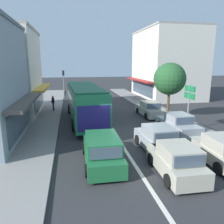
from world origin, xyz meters
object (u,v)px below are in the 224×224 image
(parked_hatchback_kerb_front, at_px, (221,151))
(directional_road_sign, at_px, (189,97))
(hatchback_behind_bus_near, at_px, (157,139))
(hatchback_adjacent_lane_lead, at_px, (176,161))
(street_tree_right, at_px, (170,79))
(traffic_light_downstreet, at_px, (64,80))
(pedestrian_with_handbag_near, at_px, (53,102))
(city_bus, at_px, (85,101))
(parked_sedan_kerb_third, at_px, (150,109))
(wagon_behind_bus_mid, at_px, (102,150))
(parked_sedan_kerb_second, at_px, (178,124))

(parked_hatchback_kerb_front, bearing_deg, directional_road_sign, 77.11)
(hatchback_behind_bus_near, relative_size, parked_hatchback_kerb_front, 1.00)
(hatchback_adjacent_lane_lead, bearing_deg, street_tree_right, 67.01)
(traffic_light_downstreet, distance_m, pedestrian_with_handbag_near, 8.15)
(hatchback_behind_bus_near, bearing_deg, traffic_light_downstreet, 106.33)
(city_bus, distance_m, parked_sedan_kerb_third, 6.71)
(hatchback_behind_bus_near, bearing_deg, city_bus, 115.87)
(wagon_behind_bus_mid, relative_size, parked_sedan_kerb_third, 1.07)
(traffic_light_downstreet, xyz_separation_m, street_tree_right, (10.02, -12.85, 0.90))
(city_bus, xyz_separation_m, wagon_behind_bus_mid, (0.27, -9.03, -1.14))
(parked_sedan_kerb_third, xyz_separation_m, directional_road_sign, (1.10, -5.28, 2.04))
(city_bus, distance_m, pedestrian_with_handbag_near, 5.50)
(city_bus, height_order, hatchback_adjacent_lane_lead, city_bus)
(parked_hatchback_kerb_front, relative_size, pedestrian_with_handbag_near, 2.30)
(hatchback_adjacent_lane_lead, xyz_separation_m, directional_road_sign, (4.14, 6.30, 1.99))
(street_tree_right, bearing_deg, city_bus, 176.35)
(street_tree_right, bearing_deg, directional_road_sign, -93.46)
(city_bus, bearing_deg, parked_sedan_kerb_third, 6.54)
(pedestrian_with_handbag_near, bearing_deg, hatchback_behind_bus_near, -60.62)
(city_bus, distance_m, hatchback_behind_bus_near, 8.79)
(directional_road_sign, bearing_deg, hatchback_adjacent_lane_lead, -123.29)
(hatchback_adjacent_lane_lead, relative_size, parked_hatchback_kerb_front, 1.00)
(hatchback_behind_bus_near, distance_m, pedestrian_with_handbag_near, 14.11)
(parked_sedan_kerb_second, distance_m, pedestrian_with_handbag_near, 13.52)
(city_bus, height_order, directional_road_sign, directional_road_sign)
(parked_sedan_kerb_third, bearing_deg, hatchback_behind_bus_near, -107.81)
(parked_hatchback_kerb_front, bearing_deg, street_tree_right, 80.97)
(pedestrian_with_handbag_near, bearing_deg, hatchback_adjacent_lane_lead, -66.51)
(traffic_light_downstreet, bearing_deg, directional_road_sign, -59.91)
(wagon_behind_bus_mid, relative_size, parked_hatchback_kerb_front, 1.21)
(wagon_behind_bus_mid, distance_m, directional_road_sign, 8.88)
(hatchback_behind_bus_near, relative_size, pedestrian_with_handbag_near, 2.30)
(parked_sedan_kerb_second, height_order, traffic_light_downstreet, traffic_light_downstreet)
(city_bus, height_order, pedestrian_with_handbag_near, city_bus)
(city_bus, bearing_deg, directional_road_sign, -30.59)
(traffic_light_downstreet, height_order, street_tree_right, street_tree_right)
(traffic_light_downstreet, height_order, pedestrian_with_handbag_near, traffic_light_downstreet)
(pedestrian_with_handbag_near, bearing_deg, street_tree_right, -24.22)
(hatchback_behind_bus_near, relative_size, parked_sedan_kerb_third, 0.89)
(wagon_behind_bus_mid, distance_m, hatchback_behind_bus_near, 3.73)
(pedestrian_with_handbag_near, bearing_deg, wagon_behind_bus_mid, -75.90)
(hatchback_adjacent_lane_lead, relative_size, pedestrian_with_handbag_near, 2.30)
(wagon_behind_bus_mid, distance_m, hatchback_adjacent_lane_lead, 3.72)
(hatchback_adjacent_lane_lead, distance_m, parked_hatchback_kerb_front, 2.90)
(hatchback_adjacent_lane_lead, xyz_separation_m, traffic_light_downstreet, (-5.64, 23.17, 2.15))
(city_bus, bearing_deg, hatchback_behind_bus_near, -64.13)
(directional_road_sign, bearing_deg, parked_hatchback_kerb_front, -102.89)
(hatchback_behind_bus_near, distance_m, traffic_light_downstreet, 21.13)
(city_bus, relative_size, directional_road_sign, 3.04)
(parked_sedan_kerb_second, relative_size, directional_road_sign, 1.18)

